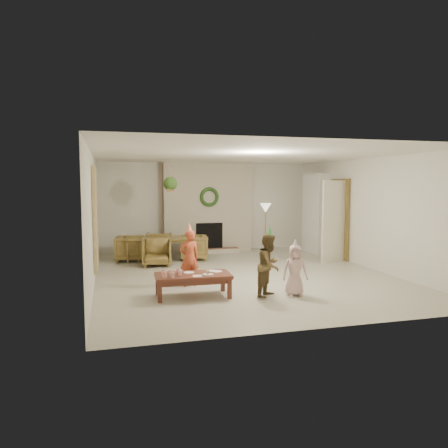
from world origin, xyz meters
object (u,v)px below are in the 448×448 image
object	(u,v)px
dining_chair_left	(130,248)
child_pink	(295,270)
coffee_table_top	(193,276)
dining_chair_right	(194,247)
child_red	(189,258)
dining_chair_near	(157,252)
dining_table	(158,249)
dining_chair_far	(160,244)
child_plaid	(269,265)

from	to	relation	value
dining_chair_left	child_pink	bearing A→B (deg)	-139.18
dining_chair_left	coffee_table_top	size ratio (longest dim) A/B	0.54
dining_chair_right	child_pink	size ratio (longest dim) A/B	0.78
coffee_table_top	child_red	size ratio (longest dim) A/B	1.20
dining_chair_near	child_red	world-z (taller)	child_red
dining_table	coffee_table_top	bearing A→B (deg)	-78.41
dining_chair_far	child_pink	bearing A→B (deg)	119.45
dining_chair_far	child_plaid	bearing A→B (deg)	114.81
dining_table	dining_chair_near	distance (m)	0.71
dining_chair_near	child_red	distance (m)	2.24
dining_chair_right	child_plaid	distance (m)	3.87
dining_chair_near	child_red	bearing A→B (deg)	-71.71
dining_table	dining_chair_right	xyz separation A→B (m)	(0.87, -0.14, 0.03)
dining_chair_near	coffee_table_top	xyz separation A→B (m)	(0.28, -2.96, 0.05)
dining_chair_near	dining_chair_right	size ratio (longest dim) A/B	1.00
dining_table	child_pink	world-z (taller)	child_pink
dining_table	child_pink	xyz separation A→B (m)	(1.88, -4.03, 0.16)
dining_table	child_plaid	size ratio (longest dim) A/B	1.49
dining_chair_left	child_pink	world-z (taller)	child_pink
dining_chair_left	dining_chair_right	xyz separation A→B (m)	(1.57, -0.25, 0.00)
coffee_table_top	child_plaid	size ratio (longest dim) A/B	1.18
dining_chair_right	child_pink	xyz separation A→B (m)	(1.01, -3.89, 0.13)
dining_chair_far	child_plaid	distance (m)	4.85
child_pink	dining_chair_near	bearing A→B (deg)	131.74
dining_chair_far	coffee_table_top	world-z (taller)	dining_chair_far
dining_chair_left	child_plaid	world-z (taller)	child_plaid
coffee_table_top	child_red	bearing A→B (deg)	86.35
child_red	child_pink	bearing A→B (deg)	136.40
dining_chair_near	child_pink	bearing A→B (deg)	-50.25
dining_chair_right	child_red	bearing A→B (deg)	-3.73
dining_chair_far	dining_chair_right	size ratio (longest dim) A/B	1.00
dining_chair_far	child_pink	distance (m)	5.05
coffee_table_top	child_plaid	bearing A→B (deg)	-11.12
dining_chair_far	dining_chair_left	distance (m)	1.00
dining_chair_near	child_plaid	world-z (taller)	child_plaid
dining_chair_right	child_plaid	size ratio (longest dim) A/B	0.63
coffee_table_top	child_pink	world-z (taller)	child_pink
child_red	dining_chair_near	bearing A→B (deg)	-89.23
child_red	child_plaid	bearing A→B (deg)	129.25
dining_chair_near	child_plaid	distance (m)	3.62
dining_chair_left	child_plaid	distance (m)	4.60
dining_chair_near	dining_chair_far	size ratio (longest dim) A/B	1.00
dining_chair_near	dining_chair_right	distance (m)	1.13
child_plaid	child_red	bearing A→B (deg)	92.90
child_plaid	dining_chair_near	bearing A→B (deg)	70.37
dining_chair_near	dining_table	bearing A→B (deg)	90.00
child_pink	coffee_table_top	bearing A→B (deg)	178.55
dining_chair_right	dining_table	bearing A→B (deg)	-90.00
dining_table	dining_chair_left	distance (m)	0.71
dining_chair_left	dining_chair_right	size ratio (longest dim) A/B	1.00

